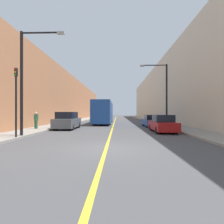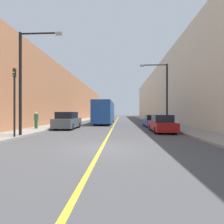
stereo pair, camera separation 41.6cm
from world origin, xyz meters
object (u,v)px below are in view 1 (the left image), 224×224
object	(u,v)px
street_lamp_right	(164,90)
traffic_light	(16,100)
parked_suv_left	(67,121)
pedestrian	(36,120)
car_right_mid	(152,121)
car_right_near	(163,124)
bus	(104,112)
street_lamp_left	(26,75)

from	to	relation	value
street_lamp_right	traffic_light	xyz separation A→B (m)	(-11.95, -8.91, -1.70)
traffic_light	parked_suv_left	bearing A→B (deg)	79.34
street_lamp_right	pedestrian	distance (m)	14.12
street_lamp_right	car_right_mid	bearing A→B (deg)	123.63
car_right_mid	car_right_near	bearing A→B (deg)	-91.83
bus	street_lamp_left	distance (m)	16.69
parked_suv_left	car_right_mid	xyz separation A→B (m)	(9.55, 3.38, -0.18)
bus	street_lamp_right	bearing A→B (deg)	-46.34
bus	pedestrian	xyz separation A→B (m)	(-5.89, -10.94, -0.80)
bus	car_right_mid	distance (m)	9.05
parked_suv_left	street_lamp_right	world-z (taller)	street_lamp_right
street_lamp_left	pedestrian	distance (m)	6.25
parked_suv_left	pedestrian	bearing A→B (deg)	-154.82
car_right_near	street_lamp_right	world-z (taller)	street_lamp_right
street_lamp_right	traffic_light	distance (m)	15.01
street_lamp_left	pedestrian	world-z (taller)	street_lamp_left
bus	traffic_light	distance (m)	17.36
parked_suv_left	traffic_light	distance (m)	7.46
parked_suv_left	traffic_light	xyz separation A→B (m)	(-1.34, -7.13, 1.77)
parked_suv_left	street_lamp_right	xyz separation A→B (m)	(10.61, 1.79, 3.47)
bus	parked_suv_left	distance (m)	10.18
parked_suv_left	pedestrian	size ratio (longest dim) A/B	2.71
car_right_near	car_right_mid	xyz separation A→B (m)	(0.19, 5.85, -0.03)
parked_suv_left	car_right_near	distance (m)	9.69
bus	car_right_mid	xyz separation A→B (m)	(6.43, -6.26, -1.15)
parked_suv_left	street_lamp_right	distance (m)	11.31
street_lamp_left	bus	bearing A→B (deg)	75.06
car_right_near	street_lamp_left	distance (m)	11.77
car_right_near	car_right_mid	world-z (taller)	car_right_near
bus	pedestrian	world-z (taller)	bus
street_lamp_left	traffic_light	distance (m)	1.99
street_lamp_left	traffic_light	xyz separation A→B (m)	(-0.21, -0.83, -1.80)
street_lamp_right	pedestrian	size ratio (longest dim) A/B	4.27
pedestrian	street_lamp_left	bearing A→B (deg)	-71.82
bus	car_right_mid	bearing A→B (deg)	-44.22
car_right_mid	traffic_light	size ratio (longest dim) A/B	1.04
car_right_near	parked_suv_left	bearing A→B (deg)	165.20
traffic_light	pedestrian	world-z (taller)	traffic_light
parked_suv_left	street_lamp_left	size ratio (longest dim) A/B	0.62
car_right_near	traffic_light	bearing A→B (deg)	-156.52
bus	car_right_mid	world-z (taller)	bus
bus	pedestrian	bearing A→B (deg)	-118.30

